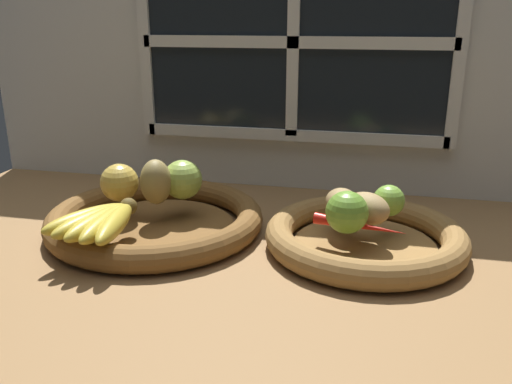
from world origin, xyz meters
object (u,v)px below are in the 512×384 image
object	(u,v)px
potato_oblong	(342,202)
fruit_bowl_left	(156,219)
banana_bunch_front	(101,221)
lime_far	(389,201)
potato_large	(367,208)
chili_pepper	(359,226)
fruit_bowl_right	(365,237)
lime_near	(347,212)
apple_green_back	(183,180)
apple_golden_left	(120,183)
pear_brown	(156,182)

from	to	relation	value
potato_oblong	fruit_bowl_left	bearing A→B (deg)	-174.33
banana_bunch_front	lime_far	xyz separation A→B (cm)	(43.28, 16.40, 1.01)
potato_large	lime_far	xyz separation A→B (cm)	(3.42, 4.40, 0.07)
potato_large	chili_pepper	xyz separation A→B (cm)	(-0.99, -3.61, -1.59)
fruit_bowl_left	chili_pepper	distance (cm)	35.45
potato_large	potato_oblong	bearing A→B (deg)	142.13
fruit_bowl_right	banana_bunch_front	size ratio (longest dim) A/B	1.95
lime_far	lime_near	bearing A→B (deg)	-125.84
fruit_bowl_right	apple_green_back	size ratio (longest dim) A/B	4.54
apple_golden_left	potato_oblong	xyz separation A→B (cm)	(39.24, 1.52, -1.19)
apple_green_back	pear_brown	world-z (taller)	pear_brown
apple_golden_left	apple_green_back	bearing A→B (deg)	19.24
lime_far	apple_green_back	bearing A→B (deg)	178.53
lime_far	fruit_bowl_right	bearing A→B (deg)	-127.87
lime_near	chili_pepper	size ratio (longest dim) A/B	0.45
lime_near	potato_oblong	bearing A→B (deg)	98.65
fruit_bowl_right	potato_oblong	size ratio (longest dim) A/B	4.22
apple_green_back	pear_brown	bearing A→B (deg)	-134.43
apple_green_back	fruit_bowl_right	bearing A→B (deg)	-9.23
apple_golden_left	potato_large	distance (cm)	43.37
apple_green_back	pear_brown	size ratio (longest dim) A/B	0.89
pear_brown	lime_far	distance (cm)	39.93
apple_golden_left	pear_brown	bearing A→B (deg)	0.12
banana_bunch_front	lime_near	size ratio (longest dim) A/B	2.54
pear_brown	lime_far	xyz separation A→B (cm)	(39.82, 2.73, -1.38)
lime_far	pear_brown	bearing A→B (deg)	-176.08
banana_bunch_front	potato_oblong	xyz separation A→B (cm)	(35.76, 15.18, 0.59)
fruit_bowl_left	apple_green_back	world-z (taller)	apple_green_back
banana_bunch_front	lime_near	world-z (taller)	lime_near
potato_oblong	chili_pepper	bearing A→B (deg)	-65.47
potato_oblong	lime_near	xyz separation A→B (cm)	(1.15, -7.58, 1.07)
fruit_bowl_left	potato_large	world-z (taller)	potato_large
potato_large	chili_pepper	distance (cm)	4.07
fruit_bowl_right	potato_large	size ratio (longest dim) A/B	4.14
apple_green_back	lime_near	xyz separation A→B (cm)	(29.87, -9.74, -0.29)
fruit_bowl_right	potato_large	bearing A→B (deg)	-14.04
apple_green_back	banana_bunch_front	size ratio (longest dim) A/B	0.43
apple_green_back	potato_large	distance (cm)	33.25
lime_near	chili_pepper	world-z (taller)	lime_near
fruit_bowl_left	fruit_bowl_right	xyz separation A→B (cm)	(36.10, 0.00, 0.01)
fruit_bowl_right	lime_near	world-z (taller)	lime_near
fruit_bowl_right	chili_pepper	distance (cm)	5.02
potato_oblong	potato_large	distance (cm)	5.19
fruit_bowl_left	pear_brown	distance (cm)	6.62
banana_bunch_front	apple_golden_left	bearing A→B (deg)	104.30
apple_green_back	potato_large	xyz separation A→B (cm)	(32.81, -5.33, -1.01)
apple_green_back	chili_pepper	world-z (taller)	apple_green_back
potato_oblong	lime_near	bearing A→B (deg)	-81.35
apple_golden_left	apple_green_back	world-z (taller)	apple_green_back
pear_brown	potato_large	size ratio (longest dim) A/B	1.02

